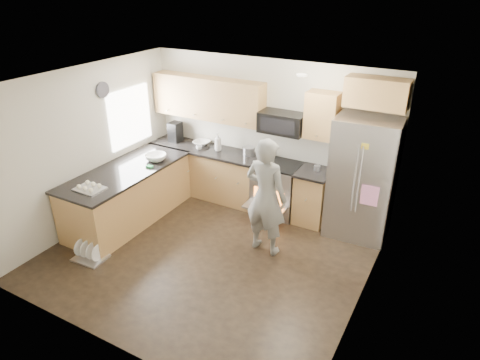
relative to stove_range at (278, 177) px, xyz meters
The scene contains 8 objects.
ground 1.86m from the stove_range, 101.69° to the right, with size 4.50×4.50×0.00m, color black.
room_shell 1.99m from the stove_range, 103.00° to the right, with size 4.54×4.04×2.62m.
back_cabinet_run 0.98m from the stove_range, behind, with size 4.45×0.64×2.50m.
peninsula 2.56m from the stove_range, 145.48° to the right, with size 0.96×2.36×1.04m.
stove_range is the anchor object (origin of this frame).
refrigerator 1.45m from the stove_range, ahead, with size 0.99×0.79×1.95m.
person 1.21m from the stove_range, 74.13° to the right, with size 0.66×0.43×1.81m, color gray.
dish_rack 3.26m from the stove_range, 124.84° to the right, with size 0.49×0.40×0.29m.
Camera 1 is at (3.00, -4.43, 3.83)m, focal length 32.00 mm.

